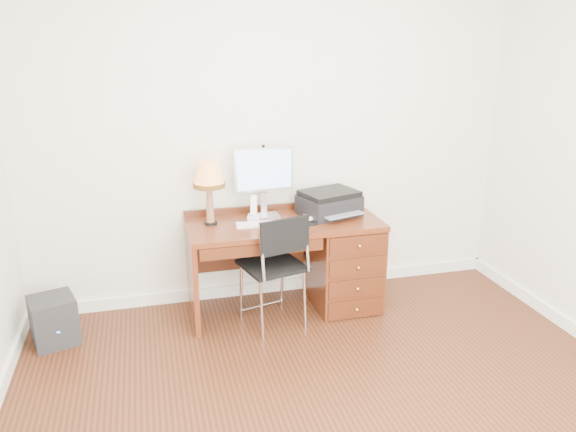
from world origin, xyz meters
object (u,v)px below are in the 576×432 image
object	(u,v)px
equipment_box	(54,320)
printer	(329,203)
phone	(254,213)
desk	(323,257)
chair	(274,260)
leg_lamp	(209,178)
monitor	(264,173)

from	to	relation	value
equipment_box	printer	bearing A→B (deg)	-12.75
phone	equipment_box	bearing A→B (deg)	-153.58
desk	printer	xyz separation A→B (m)	(0.07, 0.08, 0.43)
printer	equipment_box	world-z (taller)	printer
desk	chair	bearing A→B (deg)	-149.34
desk	leg_lamp	world-z (taller)	leg_lamp
monitor	desk	bearing A→B (deg)	-28.29
printer	equipment_box	distance (m)	2.25
desk	phone	bearing A→B (deg)	170.59
desk	chair	world-z (taller)	chair
phone	printer	bearing A→B (deg)	18.80
leg_lamp	equipment_box	size ratio (longest dim) A/B	1.42
chair	equipment_box	distance (m)	1.65
printer	equipment_box	xyz separation A→B (m)	(-2.14, -0.18, -0.67)
printer	leg_lamp	xyz separation A→B (m)	(-0.96, -0.00, 0.27)
phone	desk	bearing A→B (deg)	10.07
printer	phone	xyz separation A→B (m)	(-0.62, 0.01, -0.04)
leg_lamp	phone	bearing A→B (deg)	1.44
desk	leg_lamp	size ratio (longest dim) A/B	3.03
printer	equipment_box	size ratio (longest dim) A/B	1.50
desk	monitor	distance (m)	0.83
printer	leg_lamp	size ratio (longest dim) A/B	1.06
monitor	leg_lamp	distance (m)	0.46
chair	equipment_box	bearing A→B (deg)	159.31
leg_lamp	equipment_box	world-z (taller)	leg_lamp
phone	chair	world-z (taller)	phone
monitor	phone	xyz separation A→B (m)	(-0.11, -0.10, -0.29)
monitor	equipment_box	bearing A→B (deg)	-175.38
desk	chair	size ratio (longest dim) A/B	1.65
chair	equipment_box	world-z (taller)	chair
phone	equipment_box	size ratio (longest dim) A/B	0.57
printer	chair	size ratio (longest dim) A/B	0.58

